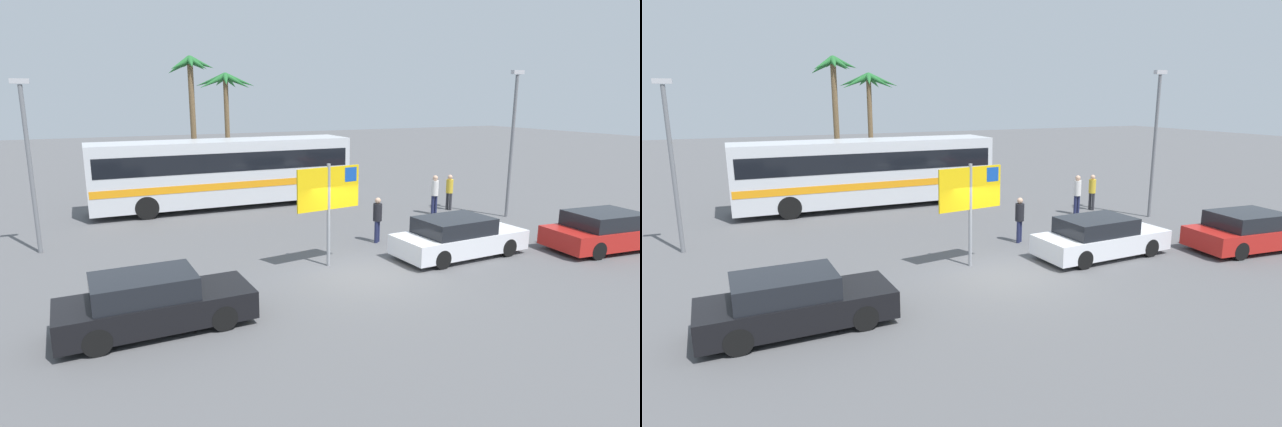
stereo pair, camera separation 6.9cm
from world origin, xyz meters
TOP-DOWN VIEW (x-y plane):
  - ground at (0.00, 0.00)m, footprint 120.00×120.00m
  - bus_front_coach at (-1.28, 11.33)m, footprint 12.02×2.56m
  - ferry_sign at (-0.59, 1.31)m, footprint 2.19×0.36m
  - car_white at (3.67, 0.43)m, footprint 4.57×1.97m
  - car_black at (-6.16, -1.12)m, footprint 4.31×1.80m
  - car_red at (8.90, -1.06)m, footprint 4.57×2.21m
  - pedestrian_crossing_lot at (6.78, 5.83)m, footprint 0.32×0.32m
  - pedestrian_by_bus at (2.11, 2.97)m, footprint 0.32×0.32m
  - pedestrian_near_sign at (7.98, 6.31)m, footprint 0.32×0.32m
  - lamp_post_left_side at (9.39, 4.12)m, footprint 0.56×0.20m
  - lamp_post_right_side at (-8.90, 6.61)m, footprint 0.56×0.20m
  - palm_tree_seaside at (-1.32, 17.88)m, footprint 2.86×2.98m
  - palm_tree_inland at (1.62, 21.64)m, footprint 4.13×4.24m

SIDE VIEW (x-z plane):
  - ground at x=0.00m, z-range 0.00..0.00m
  - car_black at x=-6.16m, z-range -0.03..1.30m
  - car_white at x=3.67m, z-range -0.03..1.30m
  - car_red at x=8.90m, z-range -0.03..1.30m
  - pedestrian_near_sign at x=7.98m, z-range 0.14..1.79m
  - pedestrian_by_bus at x=2.11m, z-range 0.14..1.79m
  - pedestrian_crossing_lot at x=6.78m, z-range 0.16..1.92m
  - bus_front_coach at x=-1.28m, z-range 0.20..3.37m
  - ferry_sign at x=-0.59m, z-range 0.73..3.93m
  - lamp_post_right_side at x=-8.90m, z-range 0.32..6.03m
  - lamp_post_left_side at x=9.39m, z-range 0.32..6.54m
  - palm_tree_inland at x=1.62m, z-range 2.25..8.92m
  - palm_tree_seaside at x=-1.32m, z-range 2.32..9.72m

